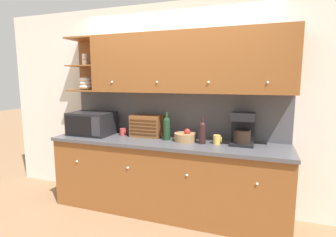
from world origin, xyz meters
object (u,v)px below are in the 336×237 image
object	(u,v)px
microwave	(92,123)
mug_blue_second	(123,132)
wine_bottle	(202,132)
fruit_basket	(185,137)
coffee_maker	(243,129)
bread_box	(147,126)
mug	(217,139)
second_wine_bottle	(166,127)

from	to	relation	value
microwave	mug_blue_second	xyz separation A→B (m)	(0.42, 0.10, -0.11)
mug_blue_second	wine_bottle	world-z (taller)	wine_bottle
fruit_basket	coffee_maker	size ratio (longest dim) A/B	0.72
microwave	bread_box	world-z (taller)	microwave
mug_blue_second	fruit_basket	size ratio (longest dim) A/B	0.35
mug_blue_second	mug	bearing A→B (deg)	-2.71
bread_box	wine_bottle	bearing A→B (deg)	-11.36
second_wine_bottle	mug_blue_second	bearing A→B (deg)	174.55
microwave	mug_blue_second	bearing A→B (deg)	13.70
microwave	fruit_basket	world-z (taller)	microwave
fruit_basket	mug	world-z (taller)	fruit_basket
microwave	coffee_maker	xyz separation A→B (m)	(1.95, 0.11, 0.03)
second_wine_bottle	bread_box	bearing A→B (deg)	160.44
mug	second_wine_bottle	bearing A→B (deg)	-179.90
microwave	mug	size ratio (longest dim) A/B	5.45
bread_box	coffee_maker	distance (m)	1.20
coffee_maker	microwave	bearing A→B (deg)	-176.80
wine_bottle	bread_box	bearing A→B (deg)	168.64
mug_blue_second	bread_box	size ratio (longest dim) A/B	0.23
second_wine_bottle	coffee_maker	distance (m)	0.90
microwave	fruit_basket	xyz separation A→B (m)	(1.29, 0.05, -0.10)
second_wine_bottle	coffee_maker	bearing A→B (deg)	4.35
microwave	wine_bottle	world-z (taller)	wine_bottle
wine_bottle	mug	size ratio (longest dim) A/B	3.03
mug_blue_second	bread_box	xyz separation A→B (m)	(0.33, 0.05, 0.09)
bread_box	second_wine_bottle	distance (m)	0.33
second_wine_bottle	fruit_basket	size ratio (longest dim) A/B	1.31
coffee_maker	second_wine_bottle	bearing A→B (deg)	-175.65
microwave	wine_bottle	bearing A→B (deg)	-0.09
wine_bottle	microwave	bearing A→B (deg)	179.91
mug_blue_second	coffee_maker	bearing A→B (deg)	0.27
mug_blue_second	bread_box	world-z (taller)	bread_box
fruit_basket	bread_box	bearing A→B (deg)	169.67
bread_box	mug	distance (m)	0.94
wine_bottle	coffee_maker	bearing A→B (deg)	14.26
wine_bottle	coffee_maker	xyz separation A→B (m)	(0.44, 0.11, 0.04)
fruit_basket	wine_bottle	world-z (taller)	wine_bottle
bread_box	fruit_basket	bearing A→B (deg)	-10.33
bread_box	fruit_basket	xyz separation A→B (m)	(0.55, -0.10, -0.09)
wine_bottle	mug_blue_second	bearing A→B (deg)	174.55
bread_box	mug	size ratio (longest dim) A/B	3.89
microwave	wine_bottle	size ratio (longest dim) A/B	1.80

